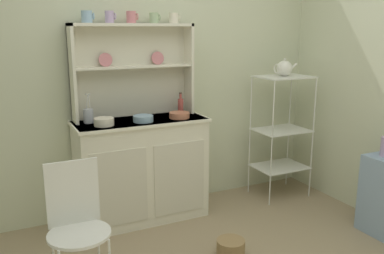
# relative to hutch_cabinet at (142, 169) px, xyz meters

# --- Properties ---
(wall_back) EXTENTS (3.84, 0.05, 2.50)m
(wall_back) POSITION_rel_hutch_cabinet_xyz_m (0.20, 0.26, 0.81)
(wall_back) COLOR beige
(wall_back) RESTS_ON ground
(hutch_cabinet) EXTENTS (1.09, 0.45, 0.87)m
(hutch_cabinet) POSITION_rel_hutch_cabinet_xyz_m (0.00, 0.00, 0.00)
(hutch_cabinet) COLOR silver
(hutch_cabinet) RESTS_ON ground
(hutch_shelf_unit) EXTENTS (1.02, 0.18, 0.77)m
(hutch_shelf_unit) POSITION_rel_hutch_cabinet_xyz_m (0.00, 0.17, 0.87)
(hutch_shelf_unit) COLOR silver
(hutch_shelf_unit) RESTS_ON hutch_cabinet
(bakers_rack) EXTENTS (0.49, 0.37, 1.16)m
(bakers_rack) POSITION_rel_hutch_cabinet_xyz_m (1.38, -0.08, 0.27)
(bakers_rack) COLOR silver
(bakers_rack) RESTS_ON ground
(wire_chair) EXTENTS (0.36, 0.36, 0.85)m
(wire_chair) POSITION_rel_hutch_cabinet_xyz_m (-0.70, -0.88, 0.07)
(wire_chair) COLOR white
(wire_chair) RESTS_ON ground
(floor_basket) EXTENTS (0.20, 0.20, 0.13)m
(floor_basket) POSITION_rel_hutch_cabinet_xyz_m (0.35, -0.87, -0.38)
(floor_basket) COLOR #93754C
(floor_basket) RESTS_ON ground
(cup_sky_0) EXTENTS (0.10, 0.08, 0.09)m
(cup_sky_0) POSITION_rel_hutch_cabinet_xyz_m (-0.36, 0.12, 1.24)
(cup_sky_0) COLOR #8EB2D1
(cup_sky_0) RESTS_ON hutch_shelf_unit
(cup_lilac_1) EXTENTS (0.08, 0.07, 0.09)m
(cup_lilac_1) POSITION_rel_hutch_cabinet_xyz_m (-0.18, 0.12, 1.24)
(cup_lilac_1) COLOR #B79ECC
(cup_lilac_1) RESTS_ON hutch_shelf_unit
(cup_rose_2) EXTENTS (0.09, 0.08, 0.09)m
(cup_rose_2) POSITION_rel_hutch_cabinet_xyz_m (-0.01, 0.12, 1.24)
(cup_rose_2) COLOR #D17A84
(cup_rose_2) RESTS_ON hutch_shelf_unit
(cup_sage_3) EXTENTS (0.09, 0.08, 0.08)m
(cup_sage_3) POSITION_rel_hutch_cabinet_xyz_m (0.19, 0.12, 1.23)
(cup_sage_3) COLOR #9EB78E
(cup_sage_3) RESTS_ON hutch_shelf_unit
(cup_cream_4) EXTENTS (0.09, 0.08, 0.09)m
(cup_cream_4) POSITION_rel_hutch_cabinet_xyz_m (0.36, 0.12, 1.23)
(cup_cream_4) COLOR silver
(cup_cream_4) RESTS_ON hutch_shelf_unit
(bowl_mixing_large) EXTENTS (0.15, 0.15, 0.06)m
(bowl_mixing_large) POSITION_rel_hutch_cabinet_xyz_m (-0.32, -0.07, 0.45)
(bowl_mixing_large) COLOR silver
(bowl_mixing_large) RESTS_ON hutch_cabinet
(bowl_floral_medium) EXTENTS (0.16, 0.16, 0.05)m
(bowl_floral_medium) POSITION_rel_hutch_cabinet_xyz_m (0.00, -0.07, 0.45)
(bowl_floral_medium) COLOR #8EB2D1
(bowl_floral_medium) RESTS_ON hutch_cabinet
(bowl_cream_small) EXTENTS (0.17, 0.17, 0.05)m
(bowl_cream_small) POSITION_rel_hutch_cabinet_xyz_m (0.32, -0.07, 0.45)
(bowl_cream_small) COLOR #C67556
(bowl_cream_small) RESTS_ON hutch_cabinet
(jam_bottle) EXTENTS (0.05, 0.05, 0.19)m
(jam_bottle) POSITION_rel_hutch_cabinet_xyz_m (0.40, 0.09, 0.49)
(jam_bottle) COLOR #B74C47
(jam_bottle) RESTS_ON hutch_cabinet
(utensil_jar) EXTENTS (0.08, 0.08, 0.24)m
(utensil_jar) POSITION_rel_hutch_cabinet_xyz_m (-0.40, 0.08, 0.48)
(utensil_jar) COLOR #B2B7C6
(utensil_jar) RESTS_ON hutch_cabinet
(porcelain_teapot) EXTENTS (0.23, 0.14, 0.17)m
(porcelain_teapot) POSITION_rel_hutch_cabinet_xyz_m (1.37, -0.08, 0.79)
(porcelain_teapot) COLOR white
(porcelain_teapot) RESTS_ON bakers_rack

